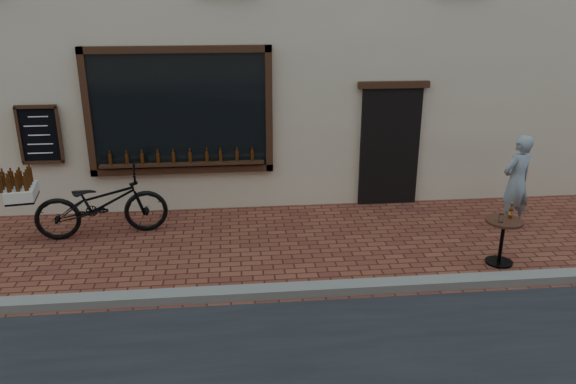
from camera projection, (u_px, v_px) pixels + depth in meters
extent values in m
plane|color=maroon|center=(315.00, 301.00, 7.36)|extent=(90.00, 90.00, 0.00)
cube|color=slate|center=(313.00, 289.00, 7.52)|extent=(90.00, 0.25, 0.12)
cube|color=black|center=(180.00, 112.00, 9.78)|extent=(3.00, 0.06, 2.00)
cube|color=black|center=(175.00, 49.00, 9.40)|extent=(3.24, 0.10, 0.12)
cube|color=black|center=(183.00, 170.00, 10.12)|extent=(3.24, 0.10, 0.12)
cube|color=black|center=(87.00, 114.00, 9.61)|extent=(0.12, 0.10, 2.24)
cube|color=black|center=(269.00, 110.00, 9.91)|extent=(0.12, 0.10, 2.24)
cube|color=black|center=(183.00, 164.00, 10.03)|extent=(2.90, 0.16, 0.05)
cube|color=black|center=(390.00, 147.00, 10.41)|extent=(1.10, 0.10, 2.20)
cube|color=black|center=(394.00, 85.00, 9.99)|extent=(1.30, 0.10, 0.12)
cube|color=black|center=(40.00, 135.00, 9.66)|extent=(0.62, 0.04, 0.92)
cylinder|color=#3D1C07|center=(110.00, 159.00, 9.87)|extent=(0.06, 0.06, 0.19)
cylinder|color=#3D1C07|center=(127.00, 159.00, 9.89)|extent=(0.06, 0.06, 0.19)
cylinder|color=#3D1C07|center=(143.00, 158.00, 9.92)|extent=(0.06, 0.06, 0.19)
cylinder|color=#3D1C07|center=(159.00, 158.00, 9.95)|extent=(0.06, 0.06, 0.19)
cylinder|color=#3D1C07|center=(174.00, 158.00, 9.97)|extent=(0.06, 0.06, 0.19)
cylinder|color=#3D1C07|center=(190.00, 157.00, 10.00)|extent=(0.06, 0.06, 0.19)
cylinder|color=#3D1C07|center=(206.00, 157.00, 10.03)|extent=(0.06, 0.06, 0.19)
cylinder|color=#3D1C07|center=(221.00, 156.00, 10.05)|extent=(0.06, 0.06, 0.19)
cylinder|color=#3D1C07|center=(237.00, 156.00, 10.08)|extent=(0.06, 0.06, 0.19)
cylinder|color=#3D1C07|center=(252.00, 155.00, 10.11)|extent=(0.06, 0.06, 0.19)
imported|color=black|center=(102.00, 204.00, 9.18)|extent=(2.19, 1.06, 1.11)
cube|color=black|center=(23.00, 198.00, 8.82)|extent=(0.51, 0.65, 0.04)
cube|color=silver|center=(22.00, 192.00, 8.79)|extent=(0.51, 0.67, 0.17)
cylinder|color=#3D1C07|center=(26.00, 183.00, 8.55)|extent=(0.07, 0.07, 0.23)
cylinder|color=#3D1C07|center=(17.00, 184.00, 8.52)|extent=(0.07, 0.07, 0.23)
cylinder|color=#3D1C07|center=(8.00, 185.00, 8.49)|extent=(0.07, 0.07, 0.23)
cylinder|color=#3D1C07|center=(27.00, 180.00, 8.68)|extent=(0.07, 0.07, 0.23)
cylinder|color=#3D1C07|center=(19.00, 181.00, 8.65)|extent=(0.07, 0.07, 0.23)
cylinder|color=#3D1C07|center=(10.00, 182.00, 8.62)|extent=(0.07, 0.07, 0.23)
cylinder|color=#3D1C07|center=(1.00, 182.00, 8.59)|extent=(0.07, 0.07, 0.23)
cylinder|color=#3D1C07|center=(29.00, 178.00, 8.82)|extent=(0.07, 0.07, 0.23)
cylinder|color=#3D1C07|center=(20.00, 178.00, 8.79)|extent=(0.07, 0.07, 0.23)
cylinder|color=#3D1C07|center=(12.00, 179.00, 8.76)|extent=(0.07, 0.07, 0.23)
cylinder|color=#3D1C07|center=(3.00, 180.00, 8.73)|extent=(0.07, 0.07, 0.23)
cylinder|color=#3D1C07|center=(30.00, 175.00, 8.95)|extent=(0.07, 0.07, 0.23)
cylinder|color=black|center=(499.00, 262.00, 8.38)|extent=(0.40, 0.40, 0.03)
cylinder|color=black|center=(501.00, 242.00, 8.27)|extent=(0.05, 0.05, 0.63)
cylinder|color=black|center=(504.00, 221.00, 8.16)|extent=(0.54, 0.54, 0.04)
cylinder|color=gold|center=(511.00, 213.00, 8.19)|extent=(0.06, 0.06, 0.05)
cylinder|color=white|center=(501.00, 218.00, 8.07)|extent=(0.07, 0.07, 0.12)
imported|color=gray|center=(516.00, 182.00, 9.43)|extent=(0.69, 0.57, 1.62)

